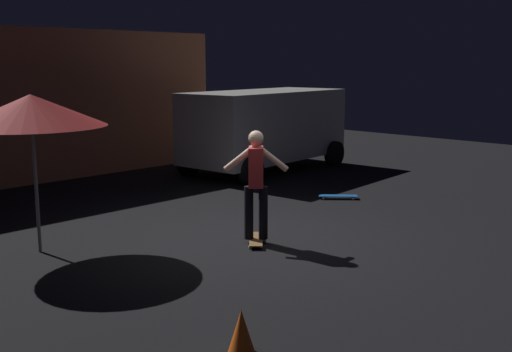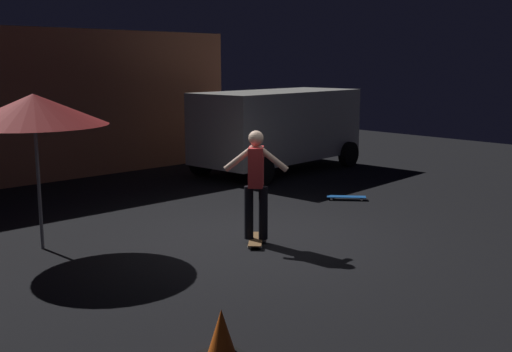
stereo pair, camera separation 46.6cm
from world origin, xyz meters
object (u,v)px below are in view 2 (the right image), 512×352
object	(u,v)px
skateboard_ridden	(256,239)
skateboard_spare	(346,197)
patio_umbrella	(34,110)
traffic_cone	(221,334)
parked_van	(278,125)
skater	(256,177)

from	to	relation	value
skateboard_ridden	skateboard_spare	size ratio (longest dim) A/B	0.98
patio_umbrella	traffic_cone	world-z (taller)	patio_umbrella
patio_umbrella	skateboard_ridden	xyz separation A→B (m)	(2.52, -1.97, -2.02)
parked_van	skateboard_spare	xyz separation A→B (m)	(-1.43, -3.36, -1.11)
parked_van	traffic_cone	size ratio (longest dim) A/B	10.32
patio_umbrella	skateboard_spare	xyz separation A→B (m)	(5.92, -1.02, -2.02)
traffic_cone	skater	bearing A→B (deg)	41.71
parked_van	skater	bearing A→B (deg)	-138.24
parked_van	patio_umbrella	distance (m)	7.77
patio_umbrella	skateboard_ridden	world-z (taller)	patio_umbrella
skater	skateboard_ridden	bearing A→B (deg)	180.00
skateboard_ridden	traffic_cone	distance (m)	3.70
patio_umbrella	skateboard_spare	world-z (taller)	patio_umbrella
skateboard_ridden	skateboard_spare	distance (m)	3.53
parked_van	skateboard_spare	size ratio (longest dim) A/B	6.63
skateboard_spare	patio_umbrella	bearing A→B (deg)	170.25
skateboard_spare	parked_van	bearing A→B (deg)	66.97
parked_van	traffic_cone	world-z (taller)	parked_van
patio_umbrella	skateboard_ridden	bearing A→B (deg)	-37.99
traffic_cone	skateboard_ridden	bearing A→B (deg)	41.71
parked_van	skateboard_ridden	bearing A→B (deg)	-138.24
skateboard_ridden	skater	bearing A→B (deg)	0.00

